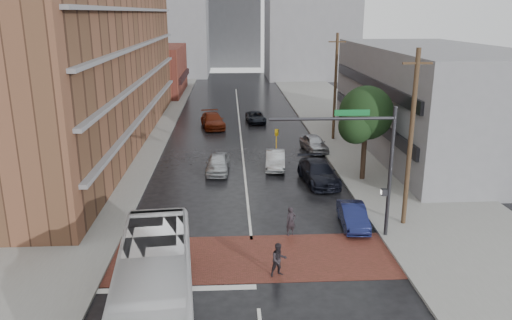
{
  "coord_description": "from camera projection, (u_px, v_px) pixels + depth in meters",
  "views": [
    {
      "loc": [
        -1.08,
        -21.95,
        11.74
      ],
      "look_at": [
        0.42,
        5.83,
        3.5
      ],
      "focal_mm": 35.0,
      "sensor_mm": 36.0,
      "label": 1
    }
  ],
  "objects": [
    {
      "name": "ground",
      "position": [
        254.0,
        262.0,
        24.41
      ],
      "size": [
        160.0,
        160.0,
        0.0
      ],
      "primitive_type": "plane",
      "color": "black",
      "rests_on": "ground"
    },
    {
      "name": "crosswalk",
      "position": [
        253.0,
        257.0,
        24.88
      ],
      "size": [
        14.0,
        5.0,
        0.02
      ],
      "primitive_type": "cube",
      "color": "maroon",
      "rests_on": "ground"
    },
    {
      "name": "sidewalk_west",
      "position": [
        121.0,
        139.0,
        47.73
      ],
      "size": [
        9.0,
        90.0,
        0.15
      ],
      "primitive_type": "cube",
      "color": "gray",
      "rests_on": "ground"
    },
    {
      "name": "sidewalk_east",
      "position": [
        358.0,
        136.0,
        48.92
      ],
      "size": [
        9.0,
        90.0,
        0.15
      ],
      "primitive_type": "cube",
      "color": "gray",
      "rests_on": "ground"
    },
    {
      "name": "storefront_west",
      "position": [
        156.0,
        70.0,
        74.5
      ],
      "size": [
        8.0,
        16.0,
        7.0
      ],
      "primitive_type": "cube",
      "color": "brown",
      "rests_on": "ground"
    },
    {
      "name": "building_east",
      "position": [
        432.0,
        100.0,
        43.13
      ],
      "size": [
        11.0,
        26.0,
        9.0
      ],
      "primitive_type": "cube",
      "color": "gray",
      "rests_on": "ground"
    },
    {
      "name": "distant_tower_center",
      "position": [
        233.0,
        11.0,
        111.96
      ],
      "size": [
        12.0,
        10.0,
        24.0
      ],
      "primitive_type": "cube",
      "color": "gray",
      "rests_on": "ground"
    },
    {
      "name": "street_tree",
      "position": [
        366.0,
        116.0,
        35.03
      ],
      "size": [
        4.2,
        4.1,
        6.9
      ],
      "color": "#332319",
      "rests_on": "ground"
    },
    {
      "name": "signal_mast",
      "position": [
        364.0,
        154.0,
        25.76
      ],
      "size": [
        6.5,
        0.3,
        7.2
      ],
      "color": "#2D2D33",
      "rests_on": "ground"
    },
    {
      "name": "utility_pole_near",
      "position": [
        411.0,
        138.0,
        27.23
      ],
      "size": [
        1.6,
        0.26,
        10.0
      ],
      "color": "#473321",
      "rests_on": "ground"
    },
    {
      "name": "utility_pole_far",
      "position": [
        335.0,
        86.0,
        46.38
      ],
      "size": [
        1.6,
        0.26,
        10.0
      ],
      "color": "#473321",
      "rests_on": "ground"
    },
    {
      "name": "transit_bus",
      "position": [
        154.0,
        301.0,
        18.17
      ],
      "size": [
        3.9,
        12.05,
        3.3
      ],
      "primitive_type": "imported",
      "rotation": [
        0.0,
        0.0,
        0.1
      ],
      "color": "silver",
      "rests_on": "ground"
    },
    {
      "name": "pedestrian_a",
      "position": [
        291.0,
        221.0,
        27.16
      ],
      "size": [
        0.7,
        0.59,
        1.63
      ],
      "primitive_type": "imported",
      "rotation": [
        0.0,
        0.0,
        0.39
      ],
      "color": "black",
      "rests_on": "ground"
    },
    {
      "name": "pedestrian_b",
      "position": [
        279.0,
        260.0,
        22.95
      ],
      "size": [
        0.93,
        0.82,
        1.63
      ],
      "primitive_type": "imported",
      "rotation": [
        0.0,
        0.0,
        0.3
      ],
      "color": "black",
      "rests_on": "ground"
    },
    {
      "name": "car_travel_a",
      "position": [
        218.0,
        163.0,
        37.93
      ],
      "size": [
        1.92,
        4.3,
        1.44
      ],
      "primitive_type": "imported",
      "rotation": [
        0.0,
        0.0,
        -0.05
      ],
      "color": "#B1B5B9",
      "rests_on": "ground"
    },
    {
      "name": "car_travel_b",
      "position": [
        275.0,
        160.0,
        38.96
      ],
      "size": [
        1.84,
        4.29,
        1.38
      ],
      "primitive_type": "imported",
      "rotation": [
        0.0,
        0.0,
        -0.09
      ],
      "color": "#AEB3B6",
      "rests_on": "ground"
    },
    {
      "name": "car_travel_c",
      "position": [
        213.0,
        120.0,
        52.83
      ],
      "size": [
        3.0,
        5.59,
        1.54
      ],
      "primitive_type": "imported",
      "rotation": [
        0.0,
        0.0,
        0.16
      ],
      "color": "maroon",
      "rests_on": "ground"
    },
    {
      "name": "suv_travel",
      "position": [
        256.0,
        117.0,
        55.33
      ],
      "size": [
        2.29,
        4.43,
        1.19
      ],
      "primitive_type": "imported",
      "rotation": [
        0.0,
        0.0,
        0.07
      ],
      "color": "black",
      "rests_on": "ground"
    },
    {
      "name": "car_parked_near",
      "position": [
        353.0,
        216.0,
        28.37
      ],
      "size": [
        1.55,
        3.93,
        1.27
      ],
      "primitive_type": "imported",
      "rotation": [
        0.0,
        0.0,
        -0.05
      ],
      "color": "#121740",
      "rests_on": "ground"
    },
    {
      "name": "car_parked_mid",
      "position": [
        318.0,
        173.0,
        35.59
      ],
      "size": [
        2.72,
        5.52,
        1.54
      ],
      "primitive_type": "imported",
      "rotation": [
        0.0,
        0.0,
        0.11
      ],
      "color": "black",
      "rests_on": "ground"
    },
    {
      "name": "car_parked_far",
      "position": [
        314.0,
        143.0,
        43.82
      ],
      "size": [
        2.35,
        4.45,
        1.44
      ],
      "primitive_type": "imported",
      "rotation": [
        0.0,
        0.0,
        0.16
      ],
      "color": "#A7AAAF",
      "rests_on": "ground"
    }
  ]
}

